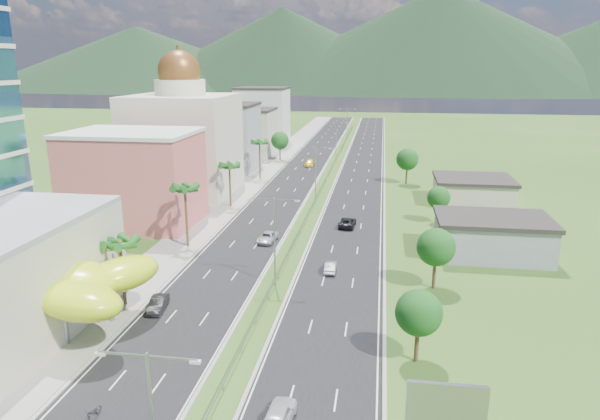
% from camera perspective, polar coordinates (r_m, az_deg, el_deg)
% --- Properties ---
extents(ground, '(500.00, 500.00, 0.00)m').
position_cam_1_polar(ground, '(57.07, -4.66, -11.92)').
color(ground, '#2D5119').
rests_on(ground, ground).
extents(road_left, '(11.00, 260.00, 0.04)m').
position_cam_1_polar(road_left, '(143.04, 0.65, 4.88)').
color(road_left, black).
rests_on(road_left, ground).
extents(road_right, '(11.00, 260.00, 0.04)m').
position_cam_1_polar(road_right, '(141.77, 6.68, 4.68)').
color(road_right, black).
rests_on(road_right, ground).
extents(sidewalk_left, '(7.00, 260.00, 0.12)m').
position_cam_1_polar(sidewalk_left, '(144.64, -3.09, 4.99)').
color(sidewalk_left, gray).
rests_on(sidewalk_left, ground).
extents(median_guardrail, '(0.10, 216.06, 0.76)m').
position_cam_1_polar(median_guardrail, '(124.50, 2.91, 3.55)').
color(median_guardrail, gray).
rests_on(median_guardrail, ground).
extents(streetlight_median_a, '(6.04, 0.25, 11.00)m').
position_cam_1_polar(streetlight_median_a, '(33.34, -15.46, -20.81)').
color(streetlight_median_a, gray).
rests_on(streetlight_median_a, ground).
extents(streetlight_median_b, '(6.04, 0.25, 11.00)m').
position_cam_1_polar(streetlight_median_b, '(63.52, -2.74, -2.39)').
color(streetlight_median_b, gray).
rests_on(streetlight_median_b, ground).
extents(streetlight_median_c, '(6.04, 0.25, 11.00)m').
position_cam_1_polar(streetlight_median_c, '(101.86, 1.69, 4.42)').
color(streetlight_median_c, gray).
rests_on(streetlight_median_c, ground).
extents(streetlight_median_d, '(6.04, 0.25, 11.00)m').
position_cam_1_polar(streetlight_median_d, '(146.07, 3.88, 7.73)').
color(streetlight_median_d, gray).
rests_on(streetlight_median_d, ground).
extents(streetlight_median_e, '(6.04, 0.25, 11.00)m').
position_cam_1_polar(streetlight_median_e, '(190.64, 5.05, 9.50)').
color(streetlight_median_e, gray).
rests_on(streetlight_median_e, ground).
extents(lime_canopy, '(18.00, 15.00, 7.40)m').
position_cam_1_polar(lime_canopy, '(59.38, -25.00, -6.99)').
color(lime_canopy, '#BBE015').
rests_on(lime_canopy, ground).
extents(pink_shophouse, '(20.00, 15.00, 15.00)m').
position_cam_1_polar(pink_shophouse, '(92.52, -17.25, 3.08)').
color(pink_shophouse, '#D36256').
rests_on(pink_shophouse, ground).
extents(domed_building, '(20.00, 20.00, 28.70)m').
position_cam_1_polar(domed_building, '(112.69, -12.37, 7.51)').
color(domed_building, beige).
rests_on(domed_building, ground).
extents(midrise_grey, '(16.00, 15.00, 16.00)m').
position_cam_1_polar(midrise_grey, '(136.26, -8.16, 7.59)').
color(midrise_grey, gray).
rests_on(midrise_grey, ground).
extents(midrise_beige, '(16.00, 15.00, 13.00)m').
position_cam_1_polar(midrise_beige, '(157.47, -5.84, 8.15)').
color(midrise_beige, '#B7AE97').
rests_on(midrise_beige, ground).
extents(midrise_white, '(16.00, 15.00, 18.00)m').
position_cam_1_polar(midrise_white, '(179.42, -4.02, 9.88)').
color(midrise_white, silver).
rests_on(midrise_white, ground).
extents(billboard, '(5.20, 0.35, 6.20)m').
position_cam_1_polar(billboard, '(38.38, 15.33, -19.68)').
color(billboard, gray).
rests_on(billboard, ground).
extents(shed_near, '(15.00, 10.00, 5.00)m').
position_cam_1_polar(shed_near, '(79.54, 19.80, -2.83)').
color(shed_near, gray).
rests_on(shed_near, ground).
extents(shed_far, '(14.00, 12.00, 4.40)m').
position_cam_1_polar(shed_far, '(108.47, 17.95, 1.89)').
color(shed_far, '#B7AE97').
rests_on(shed_far, ground).
extents(palm_tree_b, '(3.60, 3.60, 8.10)m').
position_cam_1_polar(palm_tree_b, '(61.27, -18.65, -3.59)').
color(palm_tree_b, '#47301C').
rests_on(palm_tree_b, ground).
extents(palm_tree_c, '(3.60, 3.60, 9.60)m').
position_cam_1_polar(palm_tree_c, '(78.43, -12.18, 2.05)').
color(palm_tree_c, '#47301C').
rests_on(palm_tree_c, ground).
extents(palm_tree_d, '(3.60, 3.60, 8.60)m').
position_cam_1_polar(palm_tree_d, '(99.97, -7.54, 4.54)').
color(palm_tree_d, '#47301C').
rests_on(palm_tree_d, ground).
extents(palm_tree_e, '(3.60, 3.60, 9.40)m').
position_cam_1_polar(palm_tree_e, '(123.71, -4.35, 7.07)').
color(palm_tree_e, '#47301C').
rests_on(palm_tree_e, ground).
extents(leafy_tree_lfar, '(4.90, 4.90, 8.05)m').
position_cam_1_polar(leafy_tree_lfar, '(148.31, -2.16, 7.42)').
color(leafy_tree_lfar, '#47301C').
rests_on(leafy_tree_lfar, ground).
extents(leafy_tree_ra, '(4.20, 4.20, 6.90)m').
position_cam_1_polar(leafy_tree_ra, '(49.31, 12.55, -10.68)').
color(leafy_tree_ra, '#47301C').
rests_on(leafy_tree_ra, ground).
extents(leafy_tree_rb, '(4.55, 4.55, 7.47)m').
position_cam_1_polar(leafy_tree_rb, '(65.12, 14.31, -3.88)').
color(leafy_tree_rb, '#47301C').
rests_on(leafy_tree_rb, ground).
extents(leafy_tree_rc, '(3.85, 3.85, 6.33)m').
position_cam_1_polar(leafy_tree_rc, '(92.41, 14.57, 1.27)').
color(leafy_tree_rc, '#47301C').
rests_on(leafy_tree_rc, ground).
extents(leafy_tree_rd, '(4.90, 4.90, 8.05)m').
position_cam_1_polar(leafy_tree_rd, '(121.17, 11.38, 5.33)').
color(leafy_tree_rd, '#47301C').
rests_on(leafy_tree_rd, ground).
extents(mountain_ridge, '(860.00, 140.00, 90.00)m').
position_cam_1_polar(mountain_ridge, '(502.24, 14.45, 11.94)').
color(mountain_ridge, black).
rests_on(mountain_ridge, ground).
extents(car_dark_left, '(2.05, 4.50, 1.43)m').
position_cam_1_polar(car_dark_left, '(61.26, -14.92, -9.64)').
color(car_dark_left, black).
rests_on(car_dark_left, road_left).
extents(car_silver_mid_left, '(2.74, 5.21, 1.40)m').
position_cam_1_polar(car_silver_mid_left, '(80.93, -3.47, -2.92)').
color(car_silver_mid_left, '#AEAFB6').
rests_on(car_silver_mid_left, road_left).
extents(car_yellow_far_left, '(2.27, 5.42, 1.56)m').
position_cam_1_polar(car_yellow_far_left, '(140.55, 1.03, 5.02)').
color(car_yellow_far_left, gold).
rests_on(car_yellow_far_left, road_left).
extents(car_white_near_right, '(2.38, 5.16, 1.71)m').
position_cam_1_polar(car_white_near_right, '(42.49, -2.31, -21.07)').
color(car_white_near_right, silver).
rests_on(car_white_near_right, road_right).
extents(car_silver_right, '(1.47, 4.07, 1.33)m').
position_cam_1_polar(car_silver_right, '(69.62, 3.28, -6.05)').
color(car_silver_right, '#94969B').
rests_on(car_silver_right, road_right).
extents(car_dark_far_right, '(2.83, 5.51, 1.49)m').
position_cam_1_polar(car_dark_far_right, '(88.53, 5.08, -1.31)').
color(car_dark_far_right, black).
rests_on(car_dark_far_right, road_right).
extents(motorcycle, '(0.89, 2.07, 1.28)m').
position_cam_1_polar(motorcycle, '(45.97, -21.25, -19.41)').
color(motorcycle, black).
rests_on(motorcycle, road_left).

